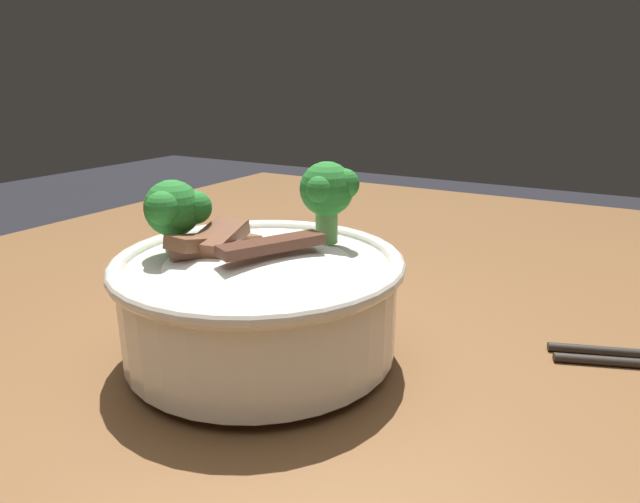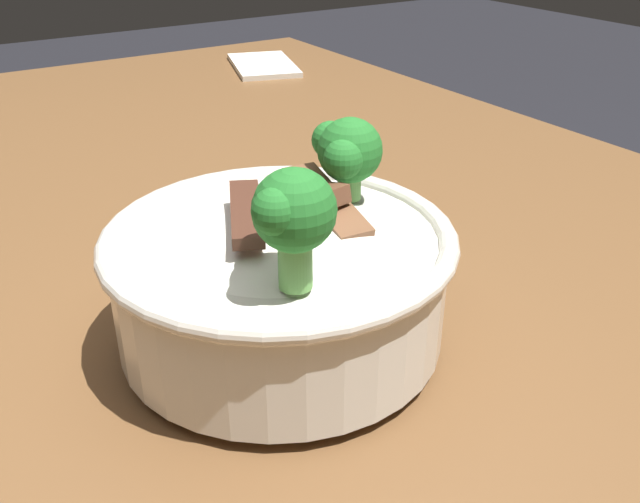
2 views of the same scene
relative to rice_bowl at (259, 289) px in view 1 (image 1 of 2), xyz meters
name	(u,v)px [view 1 (image 1 of 2)]	position (x,y,z in m)	size (l,w,h in m)	color
rice_bowl	(259,289)	(0.00, 0.00, 0.00)	(0.21, 0.21, 0.14)	silver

